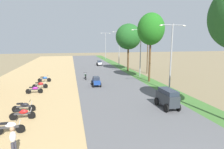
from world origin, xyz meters
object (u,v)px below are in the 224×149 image
at_px(parked_motorbike_sixth, 45,79).
at_px(streetlamp_near, 171,53).
at_px(pedestrian_on_shoulder, 13,141).
at_px(streetlamp_farthest, 106,44).
at_px(parked_motorbike_fourth, 35,89).
at_px(median_tree_third, 128,37).
at_px(utility_pole_near, 148,48).
at_px(parked_motorbike_third, 24,106).
at_px(car_van_charcoal, 167,97).
at_px(motorbike_ahead_second, 86,76).
at_px(parked_motorbike_fifth, 40,85).
at_px(streetlamp_mid, 141,49).
at_px(parked_motorbike_second, 23,113).
at_px(median_tree_second, 151,29).
at_px(car_hatchback_blue, 96,81).
at_px(parked_motorbike_nearest, 10,127).
at_px(car_sedan_white, 99,63).
at_px(streetlamp_far, 119,46).

height_order(parked_motorbike_sixth, streetlamp_near, streetlamp_near).
bearing_deg(pedestrian_on_shoulder, streetlamp_farthest, 74.20).
height_order(parked_motorbike_fourth, parked_motorbike_sixth, same).
height_order(median_tree_third, utility_pole_near, median_tree_third).
xyz_separation_m(parked_motorbike_third, parked_motorbike_sixth, (0.11, 11.35, 0.00)).
xyz_separation_m(car_van_charcoal, motorbike_ahead_second, (-5.79, 13.88, -0.45)).
height_order(parked_motorbike_fifth, streetlamp_mid, streetlamp_mid).
xyz_separation_m(parked_motorbike_second, median_tree_second, (14.38, 10.04, 6.78)).
height_order(pedestrian_on_shoulder, streetlamp_farthest, streetlamp_farthest).
bearing_deg(streetlamp_mid, car_hatchback_blue, -146.88).
distance_m(pedestrian_on_shoulder, streetlamp_near, 17.16).
distance_m(streetlamp_near, streetlamp_mid, 9.28).
height_order(parked_motorbike_second, motorbike_ahead_second, motorbike_ahead_second).
bearing_deg(median_tree_second, streetlamp_near, -88.08).
height_order(pedestrian_on_shoulder, streetlamp_near, streetlamp_near).
bearing_deg(parked_motorbike_nearest, parked_motorbike_fifth, 89.65).
relative_size(pedestrian_on_shoulder, car_sedan_white, 0.72).
height_order(car_van_charcoal, car_sedan_white, car_van_charcoal).
bearing_deg(motorbike_ahead_second, parked_motorbike_third, -116.08).
relative_size(car_van_charcoal, motorbike_ahead_second, 1.34).
bearing_deg(car_van_charcoal, utility_pole_near, 72.01).
bearing_deg(parked_motorbike_second, parked_motorbike_sixth, 90.66).
bearing_deg(streetlamp_mid, parked_motorbike_sixth, -175.50).
bearing_deg(streetlamp_far, parked_motorbike_second, -117.92).
distance_m(parked_motorbike_nearest, streetlamp_mid, 22.30).
distance_m(car_hatchback_blue, motorbike_ahead_second, 4.85).
bearing_deg(motorbike_ahead_second, parked_motorbike_fourth, -132.73).
bearing_deg(utility_pole_near, pedestrian_on_shoulder, -127.26).
bearing_deg(car_hatchback_blue, parked_motorbike_fourth, -165.35).
bearing_deg(parked_motorbike_second, parked_motorbike_third, 99.40).
height_order(median_tree_third, streetlamp_near, median_tree_third).
height_order(car_hatchback_blue, motorbike_ahead_second, car_hatchback_blue).
distance_m(parked_motorbike_sixth, streetlamp_farthest, 34.89).
distance_m(parked_motorbike_nearest, streetlamp_farthest, 48.89).
xyz_separation_m(streetlamp_farthest, car_van_charcoal, (-3.12, -44.50, -3.85)).
bearing_deg(car_sedan_white, car_van_charcoal, -87.40).
distance_m(median_tree_third, motorbike_ahead_second, 12.16).
relative_size(parked_motorbike_fifth, utility_pole_near, 0.20).
bearing_deg(car_hatchback_blue, streetlamp_mid, 33.12).
xyz_separation_m(parked_motorbike_nearest, streetlamp_far, (14.81, 29.61, 4.08)).
height_order(median_tree_second, streetlamp_farthest, median_tree_second).
xyz_separation_m(median_tree_third, utility_pole_near, (2.61, -3.14, -1.99)).
height_order(streetlamp_far, utility_pole_near, utility_pole_near).
height_order(parked_motorbike_fourth, car_sedan_white, car_sedan_white).
bearing_deg(median_tree_third, median_tree_second, -89.51).
bearing_deg(streetlamp_mid, parked_motorbike_fifth, -161.81).
relative_size(streetlamp_farthest, car_hatchback_blue, 4.20).
xyz_separation_m(median_tree_third, car_van_charcoal, (-2.86, -19.97, -5.55)).
relative_size(parked_motorbike_fifth, median_tree_third, 0.20).
bearing_deg(streetlamp_farthest, parked_motorbike_fourth, -111.95).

